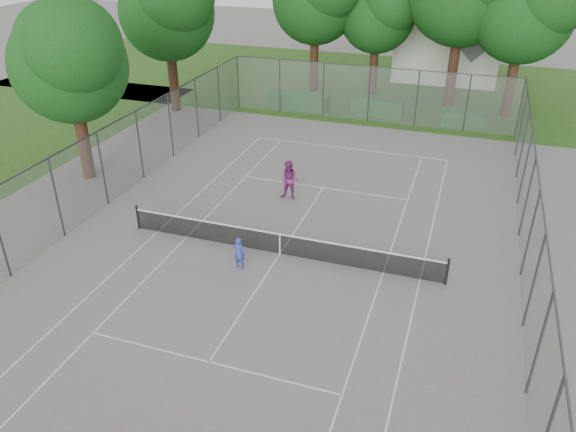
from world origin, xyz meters
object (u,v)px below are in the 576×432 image
(girl_player, at_px, (239,253))
(house, at_px, (451,27))
(woman_player, at_px, (289,180))
(tennis_net, at_px, (280,243))

(girl_player, bearing_deg, house, -93.29)
(house, bearing_deg, woman_player, -101.26)
(house, height_order, woman_player, house)
(tennis_net, bearing_deg, woman_player, 104.19)
(girl_player, bearing_deg, tennis_net, -123.65)
(house, bearing_deg, girl_player, -98.97)
(tennis_net, relative_size, girl_player, 9.94)
(house, distance_m, woman_player, 25.68)
(tennis_net, xyz_separation_m, house, (3.78, 29.76, 3.44))
(girl_player, distance_m, woman_player, 6.13)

